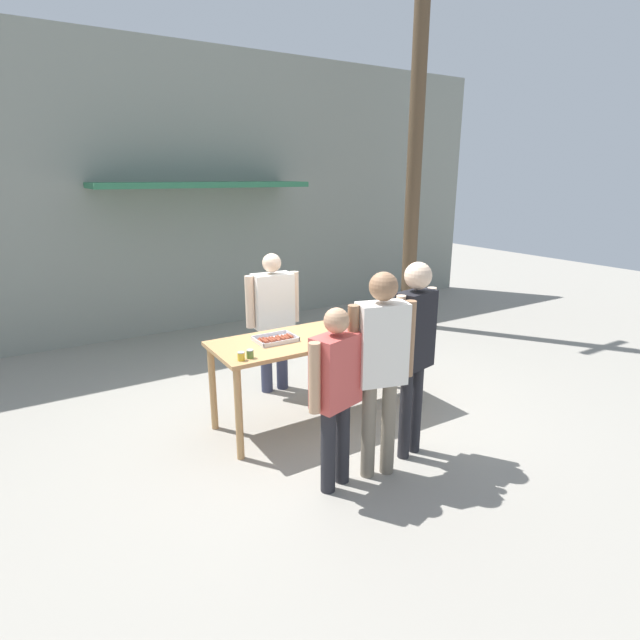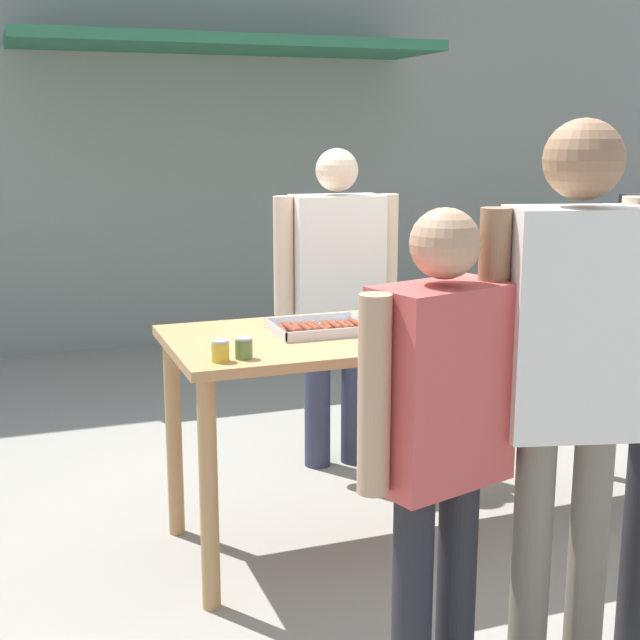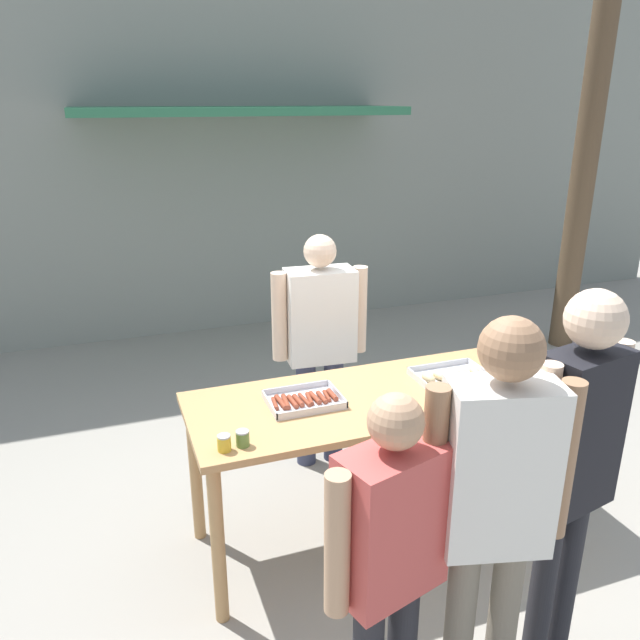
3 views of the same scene
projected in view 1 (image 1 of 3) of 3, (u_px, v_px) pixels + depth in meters
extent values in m
plane|color=gray|center=(320.00, 416.00, 5.47)|extent=(24.00, 24.00, 0.00)
cube|color=gray|center=(191.00, 194.00, 8.11)|extent=(12.00, 0.12, 4.50)
cube|color=#2D704C|center=(202.00, 185.00, 7.62)|extent=(3.20, 1.00, 0.08)
cube|color=tan|center=(320.00, 336.00, 5.21)|extent=(2.28, 0.81, 0.04)
cylinder|color=tan|center=(239.00, 414.00, 4.52)|extent=(0.07, 0.07, 0.91)
cylinder|color=tan|center=(417.00, 368.00, 5.61)|extent=(0.07, 0.07, 0.91)
cylinder|color=tan|center=(213.00, 388.00, 5.08)|extent=(0.07, 0.07, 0.91)
cylinder|color=tan|center=(380.00, 351.00, 6.16)|extent=(0.07, 0.07, 0.91)
cube|color=silver|center=(275.00, 340.00, 4.99)|extent=(0.40, 0.30, 0.01)
cube|color=silver|center=(282.00, 342.00, 4.86)|extent=(0.40, 0.01, 0.03)
cube|color=silver|center=(269.00, 334.00, 5.10)|extent=(0.40, 0.01, 0.03)
cube|color=silver|center=(257.00, 342.00, 4.88)|extent=(0.01, 0.30, 0.03)
cube|color=silver|center=(292.00, 335.00, 5.08)|extent=(0.01, 0.30, 0.03)
cylinder|color=brown|center=(260.00, 341.00, 4.91)|extent=(0.04, 0.13, 0.02)
cylinder|color=brown|center=(263.00, 340.00, 4.92)|extent=(0.04, 0.15, 0.03)
cylinder|color=brown|center=(266.00, 340.00, 4.93)|extent=(0.04, 0.15, 0.03)
cylinder|color=brown|center=(269.00, 340.00, 4.94)|extent=(0.03, 0.13, 0.03)
cylinder|color=brown|center=(272.00, 339.00, 4.96)|extent=(0.04, 0.12, 0.03)
cylinder|color=brown|center=(276.00, 339.00, 4.98)|extent=(0.03, 0.15, 0.02)
cylinder|color=brown|center=(278.00, 338.00, 5.00)|extent=(0.04, 0.13, 0.02)
cylinder|color=brown|center=(281.00, 338.00, 5.01)|extent=(0.04, 0.13, 0.03)
cylinder|color=brown|center=(285.00, 337.00, 5.02)|extent=(0.03, 0.13, 0.03)
cylinder|color=brown|center=(287.00, 337.00, 5.05)|extent=(0.03, 0.12, 0.02)
cylinder|color=brown|center=(290.00, 336.00, 5.06)|extent=(0.03, 0.12, 0.03)
cube|color=silver|center=(351.00, 326.00, 5.45)|extent=(0.43, 0.31, 0.01)
cube|color=silver|center=(359.00, 328.00, 5.32)|extent=(0.43, 0.01, 0.03)
cube|color=silver|center=(343.00, 321.00, 5.57)|extent=(0.43, 0.01, 0.03)
cube|color=silver|center=(334.00, 327.00, 5.34)|extent=(0.01, 0.31, 0.03)
cube|color=silver|center=(366.00, 322.00, 5.55)|extent=(0.01, 0.31, 0.03)
ellipsoid|color=#D6B77F|center=(339.00, 326.00, 5.35)|extent=(0.08, 0.11, 0.05)
ellipsoid|color=#D6B77F|center=(345.00, 325.00, 5.40)|extent=(0.07, 0.12, 0.05)
ellipsoid|color=#D6B77F|center=(351.00, 324.00, 5.44)|extent=(0.05, 0.10, 0.04)
ellipsoid|color=#D6B77F|center=(357.00, 323.00, 5.47)|extent=(0.06, 0.10, 0.04)
ellipsoid|color=#D6B77F|center=(362.00, 322.00, 5.51)|extent=(0.05, 0.10, 0.04)
cylinder|color=gold|center=(241.00, 357.00, 4.45)|extent=(0.07, 0.07, 0.07)
cylinder|color=#B2B2B7|center=(241.00, 352.00, 4.44)|extent=(0.06, 0.06, 0.01)
cylinder|color=#567A38|center=(250.00, 354.00, 4.50)|extent=(0.07, 0.07, 0.07)
cylinder|color=#B2B2B7|center=(250.00, 350.00, 4.49)|extent=(0.06, 0.06, 0.01)
cylinder|color=#DBC67A|center=(411.00, 321.00, 5.46)|extent=(0.09, 0.09, 0.11)
cylinder|color=#333851|center=(266.00, 360.00, 5.99)|extent=(0.14, 0.14, 0.81)
cylinder|color=#333851|center=(282.00, 357.00, 6.08)|extent=(0.14, 0.14, 0.81)
cube|color=silver|center=(273.00, 301.00, 5.84)|extent=(0.48, 0.29, 0.64)
sphere|color=beige|center=(272.00, 263.00, 5.71)|extent=(0.22, 0.22, 0.22)
cylinder|color=beige|center=(250.00, 302.00, 5.71)|extent=(0.10, 0.10, 0.61)
cylinder|color=beige|center=(295.00, 297.00, 5.96)|extent=(0.10, 0.10, 0.61)
cylinder|color=#232328|center=(342.00, 442.00, 4.21)|extent=(0.12, 0.12, 0.75)
cylinder|color=#232328|center=(328.00, 450.00, 4.08)|extent=(0.12, 0.12, 0.75)
cube|color=#C64C47|center=(336.00, 371.00, 3.95)|extent=(0.45, 0.33, 0.59)
sphere|color=tan|center=(337.00, 321.00, 3.84)|extent=(0.20, 0.20, 0.20)
cylinder|color=tan|center=(356.00, 361.00, 4.13)|extent=(0.09, 0.09, 0.56)
cylinder|color=tan|center=(315.00, 378.00, 3.77)|extent=(0.09, 0.09, 0.56)
cylinder|color=#232328|center=(416.00, 409.00, 4.66)|extent=(0.11, 0.11, 0.88)
cylinder|color=#232328|center=(405.00, 414.00, 4.55)|extent=(0.11, 0.11, 0.88)
cube|color=black|center=(415.00, 330.00, 4.39)|extent=(0.40, 0.27, 0.70)
sphere|color=beige|center=(418.00, 276.00, 4.25)|extent=(0.24, 0.24, 0.24)
cylinder|color=beige|center=(430.00, 323.00, 4.53)|extent=(0.08, 0.08, 0.66)
cylinder|color=beige|center=(400.00, 333.00, 4.24)|extent=(0.08, 0.08, 0.66)
cylinder|color=#756B5B|center=(388.00, 427.00, 4.32)|extent=(0.12, 0.12, 0.87)
cylinder|color=#756B5B|center=(368.00, 430.00, 4.27)|extent=(0.12, 0.12, 0.87)
cube|color=silver|center=(381.00, 344.00, 4.08)|extent=(0.45, 0.32, 0.69)
sphere|color=#936B4C|center=(384.00, 286.00, 3.95)|extent=(0.24, 0.24, 0.24)
cylinder|color=#936B4C|center=(409.00, 339.00, 4.15)|extent=(0.09, 0.09, 0.65)
cylinder|color=#936B4C|center=(353.00, 345.00, 4.01)|extent=(0.09, 0.09, 0.65)
cylinder|color=brown|center=(416.00, 130.00, 7.94)|extent=(0.24, 0.24, 6.47)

